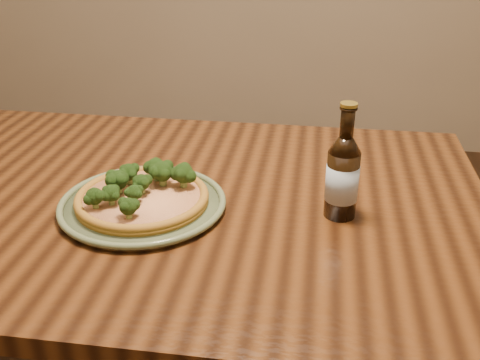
# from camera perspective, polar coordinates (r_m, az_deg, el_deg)

# --- Properties ---
(table) EXTENTS (1.60, 0.90, 0.75)m
(table) POSITION_cam_1_polar(r_m,az_deg,el_deg) (1.28, -12.92, -4.76)
(table) COLOR #45240E
(table) RESTS_ON ground
(plate) EXTENTS (0.34, 0.34, 0.02)m
(plate) POSITION_cam_1_polar(r_m,az_deg,el_deg) (1.14, -9.86, -2.38)
(plate) COLOR #5B6948
(plate) RESTS_ON table
(pizza) EXTENTS (0.27, 0.27, 0.07)m
(pizza) POSITION_cam_1_polar(r_m,az_deg,el_deg) (1.13, -9.92, -1.50)
(pizza) COLOR olive
(pizza) RESTS_ON plate
(beer_bottle) EXTENTS (0.06, 0.06, 0.23)m
(beer_bottle) POSITION_cam_1_polar(r_m,az_deg,el_deg) (1.08, 10.38, 0.42)
(beer_bottle) COLOR black
(beer_bottle) RESTS_ON table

